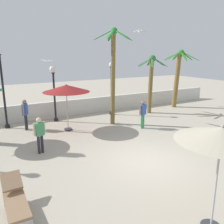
# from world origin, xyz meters

# --- Properties ---
(ground_plane) EXTENTS (56.00, 56.00, 0.00)m
(ground_plane) POSITION_xyz_m (0.00, 0.00, 0.00)
(ground_plane) COLOR #B2A893
(boundary_wall) EXTENTS (25.20, 0.30, 1.09)m
(boundary_wall) POSITION_xyz_m (0.00, 8.48, 0.54)
(boundary_wall) COLOR silver
(boundary_wall) RESTS_ON ground_plane
(patio_umbrella_1) EXTENTS (2.57, 2.57, 2.63)m
(patio_umbrella_1) POSITION_xyz_m (-1.49, 5.40, 2.36)
(patio_umbrella_1) COLOR #333338
(patio_umbrella_1) RESTS_ON ground_plane
(patio_umbrella_2) EXTENTS (2.09, 2.09, 2.71)m
(patio_umbrella_2) POSITION_xyz_m (-0.95, -3.79, 2.45)
(patio_umbrella_2) COLOR #333338
(patio_umbrella_2) RESTS_ON ground_plane
(palm_tree_1) EXTENTS (2.89, 2.74, 4.52)m
(palm_tree_1) POSITION_xyz_m (8.16, 6.90, 2.83)
(palm_tree_1) COLOR brown
(palm_tree_1) RESTS_ON ground_plane
(palm_tree_2) EXTENTS (2.25, 2.04, 4.11)m
(palm_tree_2) POSITION_xyz_m (5.05, 6.34, 2.59)
(palm_tree_2) COLOR brown
(palm_tree_2) RESTS_ON ground_plane
(palm_tree_3) EXTENTS (2.33, 2.47, 5.66)m
(palm_tree_3) POSITION_xyz_m (1.35, 5.23, 3.48)
(palm_tree_3) COLOR brown
(palm_tree_3) RESTS_ON ground_plane
(lamp_post_1) EXTENTS (0.33, 0.33, 3.65)m
(lamp_post_1) POSITION_xyz_m (2.35, 7.25, 2.12)
(lamp_post_1) COLOR black
(lamp_post_1) RESTS_ON ground_plane
(lamp_post_2) EXTENTS (0.31, 0.31, 4.46)m
(lamp_post_2) POSITION_xyz_m (-4.47, 7.50, 2.45)
(lamp_post_2) COLOR black
(lamp_post_2) RESTS_ON ground_plane
(lamp_post_3) EXTENTS (0.43, 0.43, 3.50)m
(lamp_post_3) POSITION_xyz_m (-1.59, 7.50, 2.38)
(lamp_post_3) COLOR black
(lamp_post_3) RESTS_ON ground_plane
(lounge_chair_0) EXTENTS (0.56, 1.85, 0.82)m
(lounge_chair_0) POSITION_xyz_m (-5.10, -0.76, 0.40)
(lounge_chair_0) COLOR #B7B7BC
(lounge_chair_0) RESTS_ON ground_plane
(guest_0) EXTENTS (0.54, 0.33, 1.63)m
(guest_0) POSITION_xyz_m (2.38, 3.61, 0.98)
(guest_0) COLOR #3F8C59
(guest_0) RESTS_ON ground_plane
(guest_1) EXTENTS (0.55, 0.32, 1.60)m
(guest_1) POSITION_xyz_m (-3.58, 2.94, 0.97)
(guest_1) COLOR #26262D
(guest_1) RESTS_ON ground_plane
(guest_2) EXTENTS (0.37, 0.51, 1.75)m
(guest_2) POSITION_xyz_m (-3.55, 6.60, 1.07)
(guest_2) COLOR #26262D
(guest_2) RESTS_ON ground_plane
(seagull_0) EXTENTS (1.28, 0.51, 0.20)m
(seagull_0) POSITION_xyz_m (3.90, 6.21, 5.61)
(seagull_0) COLOR white
(seagull_1) EXTENTS (0.58, 1.10, 0.14)m
(seagull_1) POSITION_xyz_m (-1.82, 7.74, 3.79)
(seagull_1) COLOR white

